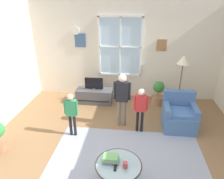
{
  "coord_description": "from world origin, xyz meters",
  "views": [
    {
      "loc": [
        0.32,
        -3.31,
        2.91
      ],
      "look_at": [
        -0.17,
        0.97,
        0.98
      ],
      "focal_mm": 32.65,
      "sensor_mm": 36.0,
      "label": 1
    }
  ],
  "objects": [
    {
      "name": "coffee_table",
      "position": [
        0.14,
        -0.77,
        0.4
      ],
      "size": [
        0.78,
        0.78,
        0.43
      ],
      "color": "#99B2B7",
      "rests_on": "ground_plane"
    },
    {
      "name": "armchair",
      "position": [
        1.45,
        1.09,
        0.33
      ],
      "size": [
        0.76,
        0.74,
        0.87
      ],
      "color": "#476B9E",
      "rests_on": "ground_plane"
    },
    {
      "name": "tv_stand",
      "position": [
        -0.84,
        2.14,
        0.22
      ],
      "size": [
        1.06,
        0.47,
        0.44
      ],
      "color": "#4C4C51",
      "rests_on": "ground_plane"
    },
    {
      "name": "cup",
      "position": [
        0.25,
        -0.83,
        0.48
      ],
      "size": [
        0.08,
        0.08,
        0.11
      ],
      "primitive_type": "cylinder",
      "color": "#BF3F3F",
      "rests_on": "coffee_table"
    },
    {
      "name": "television",
      "position": [
        -0.84,
        2.14,
        0.63
      ],
      "size": [
        0.53,
        0.08,
        0.36
      ],
      "color": "#4C4C4C",
      "rests_on": "tv_stand"
    },
    {
      "name": "area_rug",
      "position": [
        0.27,
        -0.3,
        0.0
      ],
      "size": [
        3.05,
        2.16,
        0.01
      ],
      "primitive_type": "cube",
      "color": "#999EAD",
      "rests_on": "ground_plane"
    },
    {
      "name": "person_green_shirt",
      "position": [
        -1.02,
        0.47,
        0.66
      ],
      "size": [
        0.32,
        0.14,
        1.06
      ],
      "color": "black",
      "rests_on": "ground_plane"
    },
    {
      "name": "person_red_shirt",
      "position": [
        0.5,
        0.79,
        0.69
      ],
      "size": [
        0.33,
        0.15,
        1.11
      ],
      "color": "black",
      "rests_on": "ground_plane"
    },
    {
      "name": "back_wall",
      "position": [
        -0.01,
        2.8,
        1.5
      ],
      "size": [
        5.67,
        0.17,
        2.99
      ],
      "color": "beige",
      "rests_on": "ground_plane"
    },
    {
      "name": "ground_plane",
      "position": [
        0.0,
        0.0,
        -0.01
      ],
      "size": [
        6.27,
        6.08,
        0.02
      ],
      "primitive_type": "cube",
      "color": "olive"
    },
    {
      "name": "remote_near_books",
      "position": [
        0.1,
        -0.86,
        0.44
      ],
      "size": [
        0.05,
        0.14,
        0.02
      ],
      "primitive_type": "cube",
      "rotation": [
        0.0,
        0.0,
        -0.05
      ],
      "color": "black",
      "rests_on": "coffee_table"
    },
    {
      "name": "potted_plant_by_window",
      "position": [
        1.06,
        2.25,
        0.35
      ],
      "size": [
        0.37,
        0.37,
        0.73
      ],
      "color": "#9E6B4C",
      "rests_on": "ground_plane"
    },
    {
      "name": "person_black_shirt",
      "position": [
        0.06,
        1.01,
        0.85
      ],
      "size": [
        0.41,
        0.19,
        1.35
      ],
      "color": "#726656",
      "rests_on": "ground_plane"
    },
    {
      "name": "floor_lamp",
      "position": [
        1.53,
        1.76,
        1.37
      ],
      "size": [
        0.32,
        0.32,
        1.64
      ],
      "color": "black",
      "rests_on": "ground_plane"
    },
    {
      "name": "book_stack",
      "position": [
        0.0,
        -0.72,
        0.49
      ],
      "size": [
        0.28,
        0.18,
        0.11
      ],
      "color": "#C042C8",
      "rests_on": "coffee_table"
    }
  ]
}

